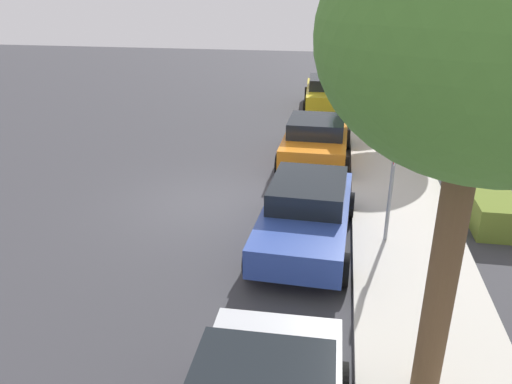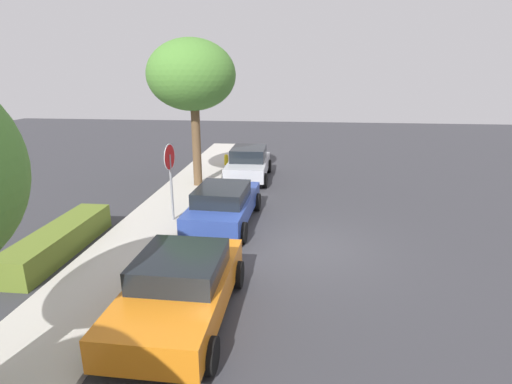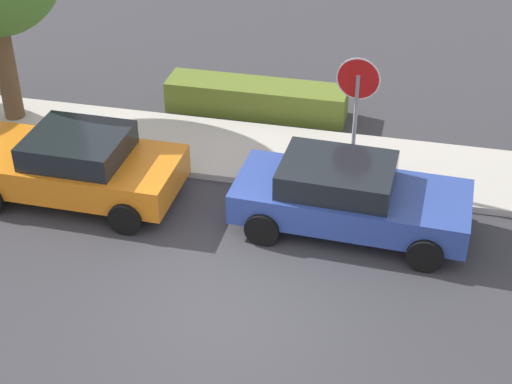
% 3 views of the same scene
% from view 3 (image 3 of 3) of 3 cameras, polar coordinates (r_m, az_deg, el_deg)
% --- Properties ---
extents(ground_plane, '(60.00, 60.00, 0.00)m').
position_cam_3_polar(ground_plane, '(12.99, -1.84, -8.55)').
color(ground_plane, '#38383D').
extents(sidewalk_curb, '(32.00, 2.37, 0.14)m').
position_cam_3_polar(sidewalk_curb, '(16.84, 2.32, 2.60)').
color(sidewalk_curb, beige).
rests_on(sidewalk_curb, ground_plane).
extents(stop_sign, '(0.86, 0.08, 2.70)m').
position_cam_3_polar(stop_sign, '(15.38, 7.34, 6.85)').
color(stop_sign, gray).
rests_on(stop_sign, ground_plane).
extents(parked_car_blue, '(4.36, 2.13, 1.36)m').
position_cam_3_polar(parked_car_blue, '(14.47, 6.69, -0.29)').
color(parked_car_blue, '#2D479E').
rests_on(parked_car_blue, ground_plane).
extents(parked_car_orange, '(4.16, 2.16, 1.40)m').
position_cam_3_polar(parked_car_orange, '(15.68, -12.98, 1.94)').
color(parked_car_orange, orange).
rests_on(parked_car_orange, ground_plane).
extents(front_yard_hedge, '(4.24, 0.96, 0.74)m').
position_cam_3_polar(front_yard_hedge, '(18.58, 0.03, 6.82)').
color(front_yard_hedge, olive).
rests_on(front_yard_hedge, ground_plane).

